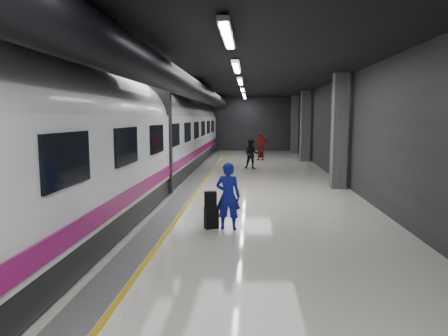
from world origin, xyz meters
name	(u,v)px	position (x,y,z in m)	size (l,w,h in m)	color
ground	(220,196)	(0.00, 0.00, 0.00)	(40.00, 40.00, 0.00)	silver
platform_hall	(214,98)	(-0.29, 0.96, 3.54)	(10.02, 40.02, 4.51)	black
train	(129,138)	(-3.25, 0.00, 2.07)	(3.05, 38.00, 4.05)	black
traveler_main	(228,196)	(0.52, -4.20, 0.85)	(0.62, 0.41, 1.70)	#1723AE
suitcase_main	(211,218)	(0.09, -4.16, 0.27)	(0.34, 0.21, 0.55)	black
shoulder_bag	(210,199)	(0.07, -4.16, 0.75)	(0.31, 0.16, 0.41)	black
traveler_far_a	(252,154)	(1.13, 7.82, 0.81)	(0.79, 0.62, 1.63)	black
traveler_far_b	(260,146)	(1.73, 12.40, 0.94)	(1.10, 0.46, 1.88)	maroon
suitcase_far	(260,154)	(1.79, 14.25, 0.22)	(0.30, 0.19, 0.44)	black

